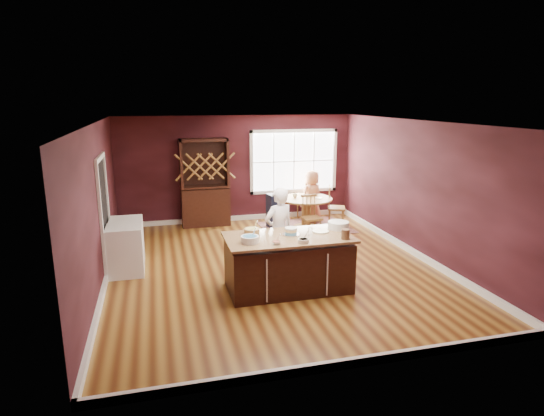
{
  "coord_description": "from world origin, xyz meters",
  "views": [
    {
      "loc": [
        -2.02,
        -7.88,
        3.11
      ],
      "look_at": [
        0.1,
        0.36,
        1.05
      ],
      "focal_mm": 30.0,
      "sensor_mm": 36.0,
      "label": 1
    }
  ],
  "objects_px": {
    "dining_table": "(306,207)",
    "washer": "(125,251)",
    "seated_woman": "(312,196)",
    "dryer": "(127,241)",
    "chair_south": "(312,216)",
    "high_chair": "(275,210)",
    "layer_cake": "(291,231)",
    "chair_east": "(336,206)",
    "toddler": "(273,194)",
    "kitchen_island": "(288,264)",
    "baker": "(279,231)",
    "hutch": "(205,183)",
    "chair_north": "(306,200)"
  },
  "relations": [
    {
      "from": "kitchen_island",
      "to": "toddler",
      "type": "height_order",
      "value": "toddler"
    },
    {
      "from": "chair_south",
      "to": "seated_woman",
      "type": "relative_size",
      "value": 0.73
    },
    {
      "from": "chair_north",
      "to": "chair_south",
      "type": "bearing_deg",
      "value": 53.06
    },
    {
      "from": "hutch",
      "to": "layer_cake",
      "type": "bearing_deg",
      "value": -77.38
    },
    {
      "from": "chair_south",
      "to": "high_chair",
      "type": "xyz_separation_m",
      "value": [
        -0.6,
        0.99,
        -0.05
      ]
    },
    {
      "from": "kitchen_island",
      "to": "chair_east",
      "type": "bearing_deg",
      "value": 56.37
    },
    {
      "from": "baker",
      "to": "toddler",
      "type": "relative_size",
      "value": 6.13
    },
    {
      "from": "kitchen_island",
      "to": "seated_woman",
      "type": "distance_m",
      "value": 4.36
    },
    {
      "from": "washer",
      "to": "layer_cake",
      "type": "bearing_deg",
      "value": -25.37
    },
    {
      "from": "chair_south",
      "to": "toddler",
      "type": "height_order",
      "value": "chair_south"
    },
    {
      "from": "seated_woman",
      "to": "high_chair",
      "type": "xyz_separation_m",
      "value": [
        -1.06,
        -0.29,
        -0.23
      ]
    },
    {
      "from": "baker",
      "to": "washer",
      "type": "relative_size",
      "value": 1.78
    },
    {
      "from": "chair_east",
      "to": "chair_south",
      "type": "distance_m",
      "value": 1.14
    },
    {
      "from": "seated_woman",
      "to": "dryer",
      "type": "relative_size",
      "value": 1.52
    },
    {
      "from": "baker",
      "to": "chair_north",
      "type": "height_order",
      "value": "baker"
    },
    {
      "from": "chair_north",
      "to": "seated_woman",
      "type": "distance_m",
      "value": 0.34
    },
    {
      "from": "chair_east",
      "to": "high_chair",
      "type": "height_order",
      "value": "chair_east"
    },
    {
      "from": "dining_table",
      "to": "layer_cake",
      "type": "bearing_deg",
      "value": -112.68
    },
    {
      "from": "dryer",
      "to": "high_chair",
      "type": "bearing_deg",
      "value": 26.12
    },
    {
      "from": "toddler",
      "to": "chair_east",
      "type": "bearing_deg",
      "value": -14.8
    },
    {
      "from": "baker",
      "to": "washer",
      "type": "height_order",
      "value": "baker"
    },
    {
      "from": "layer_cake",
      "to": "washer",
      "type": "relative_size",
      "value": 0.32
    },
    {
      "from": "baker",
      "to": "chair_east",
      "type": "distance_m",
      "value": 3.47
    },
    {
      "from": "kitchen_island",
      "to": "layer_cake",
      "type": "xyz_separation_m",
      "value": [
        0.07,
        0.07,
        0.54
      ]
    },
    {
      "from": "dining_table",
      "to": "chair_north",
      "type": "height_order",
      "value": "chair_north"
    },
    {
      "from": "kitchen_island",
      "to": "chair_south",
      "type": "height_order",
      "value": "chair_south"
    },
    {
      "from": "dining_table",
      "to": "chair_south",
      "type": "height_order",
      "value": "chair_south"
    },
    {
      "from": "hutch",
      "to": "washer",
      "type": "distance_m",
      "value": 3.49
    },
    {
      "from": "chair_south",
      "to": "high_chair",
      "type": "distance_m",
      "value": 1.16
    },
    {
      "from": "toddler",
      "to": "chair_south",
      "type": "bearing_deg",
      "value": -60.35
    },
    {
      "from": "high_chair",
      "to": "dryer",
      "type": "height_order",
      "value": "dryer"
    },
    {
      "from": "dining_table",
      "to": "chair_south",
      "type": "xyz_separation_m",
      "value": [
        -0.12,
        -0.75,
        -0.05
      ]
    },
    {
      "from": "kitchen_island",
      "to": "dryer",
      "type": "xyz_separation_m",
      "value": [
        -2.65,
        2.0,
        -0.0
      ]
    },
    {
      "from": "dining_table",
      "to": "washer",
      "type": "height_order",
      "value": "washer"
    },
    {
      "from": "kitchen_island",
      "to": "seated_woman",
      "type": "height_order",
      "value": "seated_woman"
    },
    {
      "from": "washer",
      "to": "high_chair",
      "type": "bearing_deg",
      "value": 34.16
    },
    {
      "from": "chair_east",
      "to": "toddler",
      "type": "distance_m",
      "value": 1.61
    },
    {
      "from": "dining_table",
      "to": "dryer",
      "type": "distance_m",
      "value": 4.36
    },
    {
      "from": "high_chair",
      "to": "dryer",
      "type": "relative_size",
      "value": 1.0
    },
    {
      "from": "layer_cake",
      "to": "dining_table",
      "type": "bearing_deg",
      "value": 67.32
    },
    {
      "from": "washer",
      "to": "chair_south",
      "type": "bearing_deg",
      "value": 18.22
    },
    {
      "from": "layer_cake",
      "to": "high_chair",
      "type": "bearing_deg",
      "value": 79.21
    },
    {
      "from": "chair_east",
      "to": "high_chair",
      "type": "distance_m",
      "value": 1.52
    },
    {
      "from": "chair_south",
      "to": "seated_woman",
      "type": "xyz_separation_m",
      "value": [
        0.46,
        1.29,
        0.18
      ]
    },
    {
      "from": "chair_east",
      "to": "hutch",
      "type": "bearing_deg",
      "value": 93.25
    },
    {
      "from": "layer_cake",
      "to": "baker",
      "type": "bearing_deg",
      "value": 92.98
    },
    {
      "from": "dining_table",
      "to": "hutch",
      "type": "xyz_separation_m",
      "value": [
        -2.35,
        0.87,
        0.55
      ]
    },
    {
      "from": "dining_table",
      "to": "high_chair",
      "type": "height_order",
      "value": "high_chair"
    },
    {
      "from": "washer",
      "to": "dryer",
      "type": "xyz_separation_m",
      "value": [
        0.0,
        0.64,
        -0.01
      ]
    },
    {
      "from": "layer_cake",
      "to": "chair_east",
      "type": "distance_m",
      "value": 3.98
    }
  ]
}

